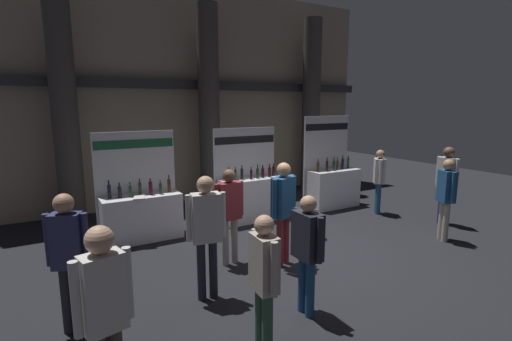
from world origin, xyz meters
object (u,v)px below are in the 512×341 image
exhibitor_booth_2 (332,184)px  visitor_0 (379,176)px  exhibitor_booth_0 (141,212)px  exhibitor_booth_1 (251,195)px  visitor_3 (206,226)px  visitor_8 (446,193)px  trash_bin (312,225)px  visitor_5 (229,208)px  visitor_2 (68,252)px  visitor_4 (283,204)px  visitor_7 (264,275)px  visitor_9 (447,178)px  visitor_1 (307,244)px  visitor_6 (105,308)px

exhibitor_booth_2 → visitor_0: exhibitor_booth_2 is taller
visitor_0 → exhibitor_booth_0: bearing=-61.7°
exhibitor_booth_1 → visitor_3: bearing=-129.1°
visitor_8 → trash_bin: bearing=-99.3°
exhibitor_booth_1 → visitor_5: 2.65m
visitor_3 → visitor_2: bearing=7.3°
visitor_4 → visitor_5: size_ratio=1.07×
trash_bin → visitor_0: bearing=12.2°
exhibitor_booth_1 → visitor_7: (-2.38, -4.48, 0.36)m
exhibitor_booth_1 → trash_bin: (0.50, -1.77, -0.32)m
visitor_0 → visitor_9: (0.64, -1.42, 0.12)m
exhibitor_booth_0 → visitor_0: 5.90m
exhibitor_booth_2 → visitor_7: (-4.91, -4.39, 0.34)m
trash_bin → visitor_1: 3.06m
visitor_5 → visitor_7: size_ratio=1.04×
trash_bin → visitor_3: (-2.93, -1.22, 0.82)m
trash_bin → visitor_8: 2.81m
visitor_4 → visitor_9: bearing=157.7°
visitor_4 → visitor_6: visitor_4 is taller
visitor_2 → visitor_4: size_ratio=0.97×
exhibitor_booth_2 → visitor_1: exhibitor_booth_2 is taller
exhibitor_booth_1 → exhibitor_booth_2: 2.53m
exhibitor_booth_1 → visitor_0: bearing=-21.2°
visitor_8 → visitor_9: 1.18m
visitor_6 → visitor_3: bearing=31.3°
exhibitor_booth_2 → visitor_8: (0.23, -3.18, 0.39)m
exhibitor_booth_0 → visitor_2: exhibitor_booth_0 is taller
exhibitor_booth_1 → visitor_9: (3.75, -2.62, 0.50)m
visitor_6 → visitor_1: bearing=-2.0°
exhibitor_booth_2 → visitor_4: bearing=-143.4°
visitor_2 → visitor_7: (1.81, -1.57, -0.09)m
exhibitor_booth_2 → visitor_5: 4.60m
exhibitor_booth_2 → visitor_3: 5.77m
visitor_0 → visitor_3: size_ratio=0.91×
exhibitor_booth_0 → visitor_7: size_ratio=1.36×
exhibitor_booth_2 → visitor_9: size_ratio=1.35×
visitor_2 → visitor_3: 1.77m
visitor_4 → visitor_8: bearing=147.4°
trash_bin → exhibitor_booth_2: bearing=39.6°
exhibitor_booth_0 → exhibitor_booth_2: 5.18m
visitor_7 → visitor_6: bearing=95.4°
visitor_1 → visitor_9: size_ratio=0.89×
visitor_7 → visitor_9: size_ratio=0.90×
exhibitor_booth_1 → visitor_3: size_ratio=1.23×
visitor_2 → exhibitor_booth_0: bearing=87.7°
trash_bin → visitor_9: 3.46m
visitor_3 → exhibitor_booth_0: bearing=-75.8°
exhibitor_booth_1 → visitor_8: bearing=-49.8°
exhibitor_booth_0 → visitor_3: bearing=-85.7°
trash_bin → visitor_8: bearing=-33.5°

